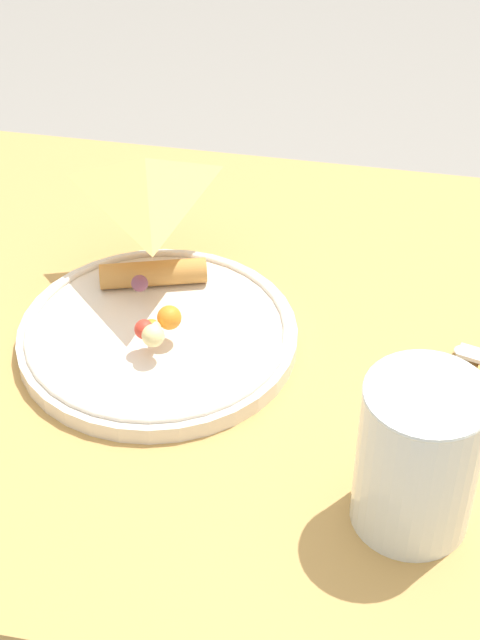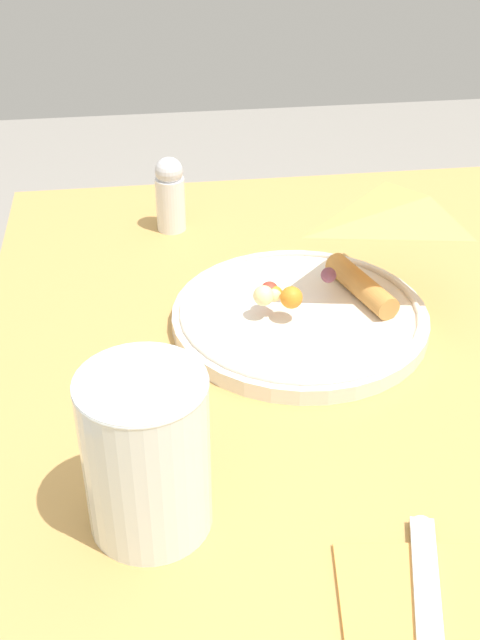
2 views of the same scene
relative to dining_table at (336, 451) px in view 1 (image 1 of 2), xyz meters
name	(u,v)px [view 1 (image 1 of 2)]	position (x,y,z in m)	size (l,w,h in m)	color
dining_table	(336,451)	(0.00, 0.00, 0.00)	(1.06, 0.66, 0.75)	tan
plate_pizza	(158,330)	(0.17, 0.02, 0.14)	(0.25, 0.25, 0.05)	silver
milk_glass	(417,461)	(-0.07, 0.18, 0.19)	(0.09, 0.09, 0.13)	white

